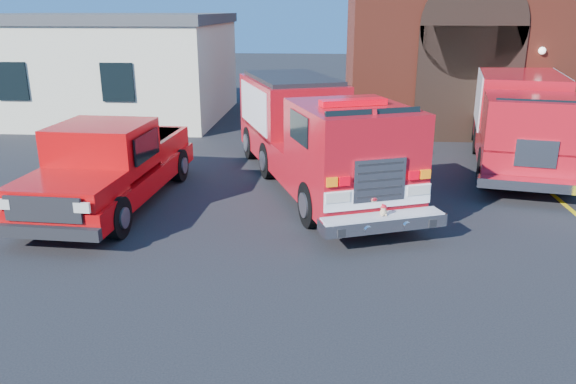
# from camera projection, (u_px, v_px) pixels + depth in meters

# --- Properties ---
(ground) EXTENTS (100.00, 100.00, 0.00)m
(ground) POSITION_uv_depth(u_px,v_px,m) (292.00, 232.00, 11.97)
(ground) COLOR black
(ground) RESTS_ON ground
(parking_stripe_mid) EXTENTS (0.12, 3.00, 0.01)m
(parking_stripe_mid) POSITION_uv_depth(u_px,v_px,m) (540.00, 184.00, 15.29)
(parking_stripe_mid) COLOR #DDB80B
(parking_stripe_mid) RESTS_ON ground
(parking_stripe_far) EXTENTS (0.12, 3.00, 0.01)m
(parking_stripe_far) POSITION_uv_depth(u_px,v_px,m) (508.00, 156.00, 18.13)
(parking_stripe_far) COLOR #DDB80B
(parking_stripe_far) RESTS_ON ground
(fire_station) EXTENTS (15.20, 10.20, 8.45)m
(fire_station) POSITION_uv_depth(u_px,v_px,m) (532.00, 16.00, 23.24)
(fire_station) COLOR maroon
(fire_station) RESTS_ON ground
(side_building) EXTENTS (10.20, 8.20, 4.35)m
(side_building) POSITION_uv_depth(u_px,v_px,m) (106.00, 65.00, 24.25)
(side_building) COLOR beige
(side_building) RESTS_ON ground
(fire_engine) EXTENTS (5.30, 9.07, 2.70)m
(fire_engine) POSITION_uv_depth(u_px,v_px,m) (313.00, 134.00, 14.83)
(fire_engine) COLOR black
(fire_engine) RESTS_ON ground
(pickup_truck) EXTENTS (2.54, 6.35, 2.04)m
(pickup_truck) POSITION_uv_depth(u_px,v_px,m) (111.00, 166.00, 13.43)
(pickup_truck) COLOR black
(pickup_truck) RESTS_ON ground
(secondary_truck) EXTENTS (4.05, 8.43, 2.63)m
(secondary_truck) POSITION_uv_depth(u_px,v_px,m) (520.00, 117.00, 16.94)
(secondary_truck) COLOR black
(secondary_truck) RESTS_ON ground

